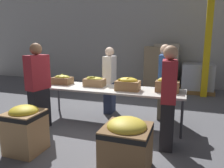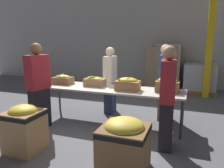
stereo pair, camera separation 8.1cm
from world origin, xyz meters
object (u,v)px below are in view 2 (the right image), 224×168
object	(u,v)px
donation_bin_1	(124,144)
pallet_stack_0	(199,78)
volunteer_0	(110,81)
banana_box_1	(95,81)
support_pillar	(210,35)
banana_box_2	(128,84)
volunteer_1	(39,87)
banana_box_0	(63,79)
pallet_stack_2	(168,67)
donation_bin_0	(24,127)
sorting_table	(110,90)
volunteer_3	(167,99)
pallet_stack_1	(162,69)
banana_box_3	(167,85)
volunteer_2	(164,83)

from	to	relation	value
donation_bin_1	pallet_stack_0	bearing A→B (deg)	78.79
volunteer_0	donation_bin_1	size ratio (longest dim) A/B	2.11
banana_box_1	donation_bin_1	xyz separation A→B (m)	(1.27, -1.81, -0.48)
donation_bin_1	support_pillar	xyz separation A→B (m)	(1.30, 4.92, 1.58)
banana_box_2	volunteer_1	xyz separation A→B (m)	(-1.69, -0.74, -0.04)
banana_box_0	pallet_stack_2	world-z (taller)	pallet_stack_2
donation_bin_0	volunteer_0	bearing A→B (deg)	75.30
volunteer_1	donation_bin_1	xyz separation A→B (m)	(2.13, -0.92, -0.47)
volunteer_0	support_pillar	bearing A→B (deg)	135.80
sorting_table	donation_bin_1	world-z (taller)	same
volunteer_0	volunteer_3	distance (m)	2.14
sorting_table	pallet_stack_1	xyz separation A→B (m)	(0.64, 3.84, 0.05)
support_pillar	pallet_stack_2	xyz separation A→B (m)	(-1.30, 0.65, -1.16)
pallet_stack_1	pallet_stack_2	xyz separation A→B (m)	(0.22, 0.01, 0.05)
volunteer_0	pallet_stack_1	bearing A→B (deg)	163.80
volunteer_0	banana_box_0	bearing A→B (deg)	-60.55
volunteer_0	pallet_stack_1	xyz separation A→B (m)	(0.87, 3.18, -0.03)
banana_box_1	volunteer_3	size ratio (longest dim) A/B	0.27
sorting_table	banana_box_3	bearing A→B (deg)	2.43
banana_box_0	pallet_stack_1	bearing A→B (deg)	63.55
banana_box_3	volunteer_0	world-z (taller)	volunteer_0
pallet_stack_2	sorting_table	bearing A→B (deg)	-102.67
pallet_stack_2	volunteer_3	bearing A→B (deg)	-84.31
banana_box_0	support_pillar	xyz separation A→B (m)	(3.40, 3.13, 1.10)
banana_box_0	volunteer_0	distance (m)	1.16
volunteer_2	support_pillar	world-z (taller)	support_pillar
banana_box_1	pallet_stack_0	bearing A→B (deg)	57.71
volunteer_1	donation_bin_1	bearing A→B (deg)	-102.45
banana_box_3	volunteer_3	xyz separation A→B (m)	(0.09, -0.87, -0.07)
sorting_table	banana_box_3	xyz separation A→B (m)	(1.24, 0.05, 0.20)
support_pillar	donation_bin_1	bearing A→B (deg)	-104.78
volunteer_2	donation_bin_1	size ratio (longest dim) A/B	2.20
banana_box_2	support_pillar	world-z (taller)	support_pillar
sorting_table	donation_bin_0	xyz separation A→B (m)	(-0.86, -1.72, -0.32)
support_pillar	banana_box_3	bearing A→B (deg)	-106.44
volunteer_2	support_pillar	xyz separation A→B (m)	(1.06, 2.54, 1.14)
volunteer_0	pallet_stack_1	size ratio (longest dim) A/B	1.03
banana_box_3	pallet_stack_0	distance (m)	3.88
donation_bin_1	volunteer_2	bearing A→B (deg)	84.26
sorting_table	banana_box_1	bearing A→B (deg)	167.92
banana_box_2	pallet_stack_0	bearing A→B (deg)	68.52
pallet_stack_0	pallet_stack_1	world-z (taller)	pallet_stack_1
support_pillar	pallet_stack_0	size ratio (longest dim) A/B	3.50
donation_bin_0	pallet_stack_2	bearing A→B (deg)	72.83
donation_bin_1	pallet_stack_1	distance (m)	5.58
banana_box_3	volunteer_2	distance (m)	0.62
banana_box_3	volunteer_1	bearing A→B (deg)	-161.05
banana_box_2	banana_box_3	bearing A→B (deg)	8.51
volunteer_1	pallet_stack_2	world-z (taller)	volunteer_1
banana_box_2	volunteer_2	bearing A→B (deg)	47.07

